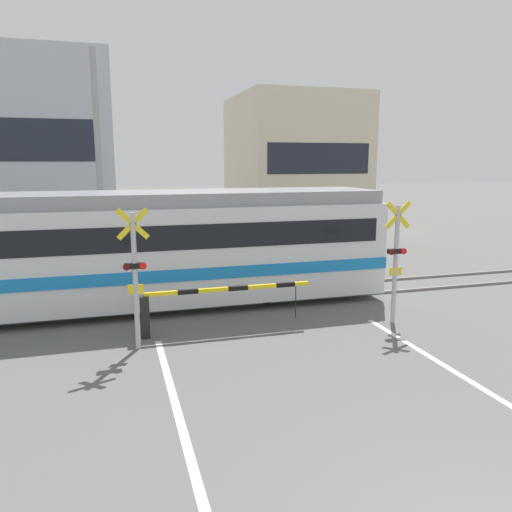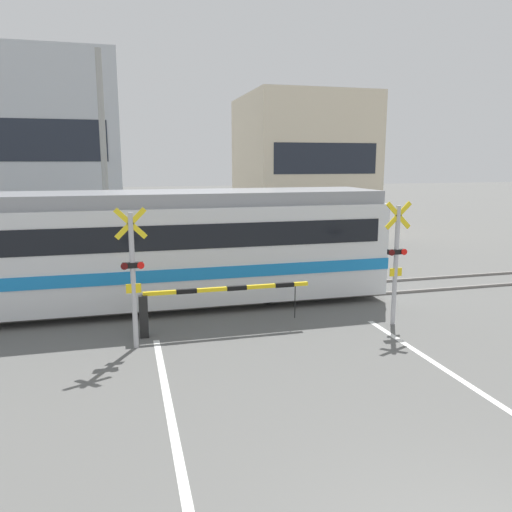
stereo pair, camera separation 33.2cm
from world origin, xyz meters
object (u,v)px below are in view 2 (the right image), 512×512
at_px(pedestrian, 206,241).
at_px(commuter_train, 61,249).
at_px(crossing_barrier_far, 273,253).
at_px(crossing_signal_right, 396,258).
at_px(crossing_barrier_near, 193,301).
at_px(crossing_signal_left, 133,272).

bearing_deg(pedestrian, commuter_train, -131.61).
bearing_deg(crossing_barrier_far, crossing_signal_right, -77.46).
height_order(crossing_barrier_near, crossing_signal_right, crossing_signal_right).
bearing_deg(crossing_signal_right, pedestrian, 111.19).
bearing_deg(crossing_signal_left, commuter_train, 118.71).
relative_size(commuter_train, crossing_signal_left, 5.82).
height_order(commuter_train, crossing_signal_left, commuter_train).
xyz_separation_m(crossing_signal_left, pedestrian, (2.93, 8.63, -0.79)).
relative_size(crossing_barrier_far, pedestrian, 2.58).
bearing_deg(pedestrian, crossing_barrier_far, -52.35).
height_order(commuter_train, crossing_signal_right, commuter_train).
xyz_separation_m(commuter_train, pedestrian, (4.73, 5.33, -0.80)).
distance_m(commuter_train, crossing_signal_left, 3.76).
distance_m(crossing_barrier_near, crossing_barrier_far, 6.49).
xyz_separation_m(crossing_barrier_far, crossing_signal_right, (1.34, -6.03, 0.91)).
bearing_deg(crossing_barrier_far, crossing_signal_left, -129.26).
bearing_deg(crossing_signal_right, crossing_barrier_near, 172.78).
bearing_deg(crossing_signal_left, crossing_barrier_far, 50.74).
height_order(crossing_barrier_far, crossing_signal_right, crossing_signal_right).
relative_size(crossing_signal_left, crossing_signal_right, 1.00).
height_order(crossing_barrier_far, pedestrian, pedestrian).
height_order(crossing_barrier_far, crossing_signal_left, crossing_signal_left).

